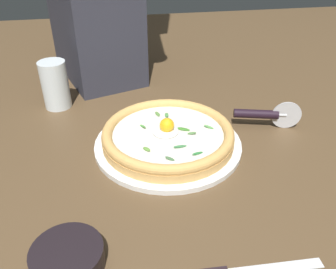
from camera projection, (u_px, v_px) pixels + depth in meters
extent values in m
cube|color=brown|center=(154.00, 149.00, 0.84)|extent=(2.40, 2.40, 0.03)
cylinder|color=white|center=(168.00, 144.00, 0.82)|extent=(0.34, 0.34, 0.01)
cylinder|color=#DFAA5E|center=(168.00, 138.00, 0.81)|extent=(0.30, 0.30, 0.02)
torus|color=#DFA75A|center=(168.00, 132.00, 0.80)|extent=(0.30, 0.30, 0.02)
cylinder|color=white|center=(168.00, 134.00, 0.80)|extent=(0.26, 0.26, 0.00)
ellipsoid|color=white|center=(165.00, 131.00, 0.81)|extent=(0.07, 0.06, 0.01)
sphere|color=yellow|center=(167.00, 125.00, 0.80)|extent=(0.03, 0.03, 0.03)
ellipsoid|color=#568948|center=(192.00, 133.00, 0.80)|extent=(0.01, 0.02, 0.01)
ellipsoid|color=#4B9C41|center=(143.00, 126.00, 0.82)|extent=(0.03, 0.02, 0.01)
ellipsoid|color=#2D803B|center=(198.00, 153.00, 0.73)|extent=(0.02, 0.03, 0.01)
ellipsoid|color=#61953C|center=(147.00, 149.00, 0.74)|extent=(0.02, 0.02, 0.01)
ellipsoid|color=#509645|center=(209.00, 127.00, 0.82)|extent=(0.02, 0.02, 0.01)
ellipsoid|color=#5B8C41|center=(158.00, 114.00, 0.87)|extent=(0.02, 0.01, 0.00)
ellipsoid|color=#3C8045|center=(180.00, 146.00, 0.75)|extent=(0.01, 0.03, 0.01)
ellipsoid|color=#52984B|center=(167.00, 115.00, 0.87)|extent=(0.03, 0.01, 0.01)
ellipsoid|color=#387827|center=(184.00, 129.00, 0.81)|extent=(0.02, 0.03, 0.01)
ellipsoid|color=#40683E|center=(170.00, 159.00, 0.72)|extent=(0.02, 0.02, 0.01)
cylinder|color=black|center=(68.00, 258.00, 0.54)|extent=(0.11, 0.11, 0.04)
cylinder|color=silver|center=(286.00, 115.00, 0.87)|extent=(0.02, 0.07, 0.07)
cylinder|color=silver|center=(282.00, 115.00, 0.87)|extent=(0.01, 0.02, 0.01)
cylinder|color=black|center=(256.00, 114.00, 0.88)|extent=(0.05, 0.11, 0.02)
cube|color=silver|center=(275.00, 268.00, 0.54)|extent=(0.02, 0.15, 0.00)
cylinder|color=silver|center=(55.00, 85.00, 0.95)|extent=(0.07, 0.07, 0.13)
cylinder|color=#B42739|center=(58.00, 98.00, 0.98)|extent=(0.07, 0.07, 0.05)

